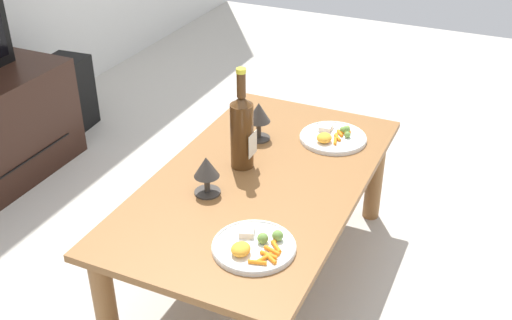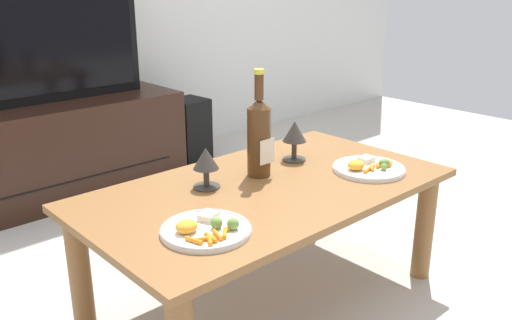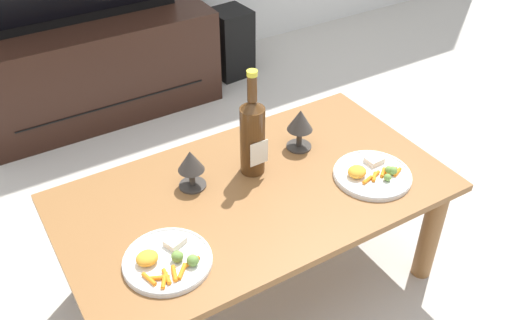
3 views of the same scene
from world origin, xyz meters
name	(u,v)px [view 1 (image 1 of 3)]	position (x,y,z in m)	size (l,w,h in m)	color
ground_plane	(260,275)	(0.00, 0.00, 0.00)	(6.40, 6.40, 0.00)	#B7B2A8
dining_table	(260,195)	(0.00, 0.00, 0.36)	(1.23, 0.69, 0.44)	brown
floor_speaker	(69,93)	(0.71, 1.44, 0.20)	(0.20, 0.20, 0.39)	black
wine_bottle	(242,129)	(0.05, 0.09, 0.58)	(0.08, 0.08, 0.37)	#4C2D14
goblet_left	(206,170)	(-0.16, 0.12, 0.53)	(0.09, 0.09, 0.14)	#38332D
goblet_right	(259,115)	(0.25, 0.12, 0.54)	(0.09, 0.09, 0.15)	#38332D
dinner_plate_left	(254,246)	(-0.36, -0.14, 0.45)	(0.25, 0.25, 0.05)	white
dinner_plate_right	(333,137)	(0.36, -0.14, 0.45)	(0.26, 0.26, 0.05)	white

